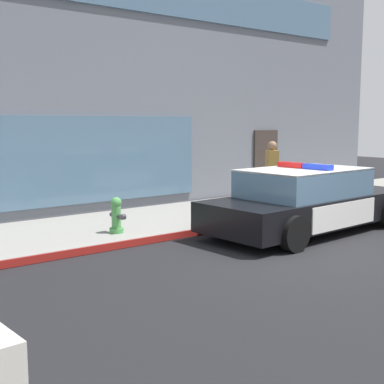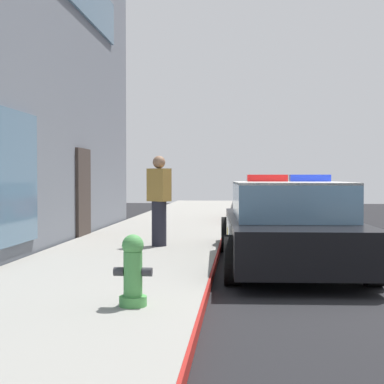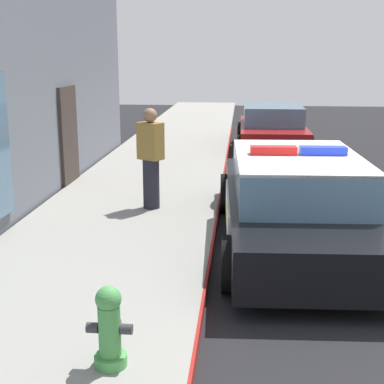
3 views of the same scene
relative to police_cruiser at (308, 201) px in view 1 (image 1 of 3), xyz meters
name	(u,v)px [view 1 (image 1 of 3)]	position (x,y,z in m)	size (l,w,h in m)	color
ground	(297,254)	(-1.66, -1.16, -0.68)	(48.00, 48.00, 0.00)	black
sidewalk	(171,219)	(-1.66, 2.71, -0.61)	(48.00, 3.09, 0.15)	gray
curb_red_paint	(214,229)	(-1.66, 1.15, -0.61)	(28.80, 0.04, 0.14)	maroon
police_cruiser	(308,201)	(0.00, 0.00, 0.00)	(5.21, 2.27, 1.49)	black
fire_hydrant	(116,216)	(-3.64, 1.84, -0.18)	(0.34, 0.39, 0.73)	#4C994C
pedestrian_on_sidewalk	(272,173)	(1.32, 2.29, 0.33)	(0.43, 0.48, 1.71)	#23232D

